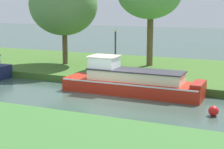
{
  "coord_description": "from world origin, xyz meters",
  "views": [
    {
      "loc": [
        7.53,
        -15.45,
        4.42
      ],
      "look_at": [
        0.12,
        1.2,
        0.9
      ],
      "focal_mm": 56.89,
      "sensor_mm": 36.0,
      "label": 1
    }
  ],
  "objects_px": {
    "red_barge": "(131,82)",
    "willow_tree_left": "(63,5)",
    "lamp_post": "(115,45)",
    "channel_buoy": "(213,111)"
  },
  "relations": [
    {
      "from": "lamp_post",
      "to": "channel_buoy",
      "type": "bearing_deg",
      "value": -36.19
    },
    {
      "from": "red_barge",
      "to": "willow_tree_left",
      "type": "height_order",
      "value": "willow_tree_left"
    },
    {
      "from": "lamp_post",
      "to": "channel_buoy",
      "type": "xyz_separation_m",
      "value": [
        6.41,
        -4.69,
        -1.95
      ]
    },
    {
      "from": "willow_tree_left",
      "to": "lamp_post",
      "type": "distance_m",
      "value": 5.83
    },
    {
      "from": "red_barge",
      "to": "willow_tree_left",
      "type": "xyz_separation_m",
      "value": [
        -6.81,
        4.65,
        3.92
      ]
    },
    {
      "from": "red_barge",
      "to": "lamp_post",
      "type": "xyz_separation_m",
      "value": [
        -1.96,
        2.45,
        1.55
      ]
    },
    {
      "from": "willow_tree_left",
      "to": "channel_buoy",
      "type": "height_order",
      "value": "willow_tree_left"
    },
    {
      "from": "red_barge",
      "to": "lamp_post",
      "type": "height_order",
      "value": "lamp_post"
    },
    {
      "from": "red_barge",
      "to": "lamp_post",
      "type": "bearing_deg",
      "value": 128.65
    },
    {
      "from": "red_barge",
      "to": "channel_buoy",
      "type": "distance_m",
      "value": 4.99
    }
  ]
}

